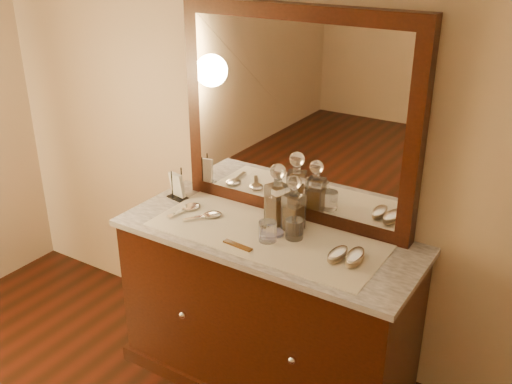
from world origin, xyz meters
TOP-DOWN VIEW (x-y plane):
  - dresser_cabinet at (0.00, 1.96)m, footprint 1.40×0.55m
  - dresser_plinth at (0.00, 1.96)m, footprint 1.46×0.59m
  - knob_left at (-0.30, 1.67)m, footprint 0.04×0.04m
  - knob_right at (0.30, 1.67)m, footprint 0.04×0.04m
  - marble_top at (0.00, 1.96)m, footprint 1.44×0.59m
  - mirror_frame at (0.00, 2.20)m, footprint 1.20×0.08m
  - mirror_glass at (0.00, 2.17)m, footprint 1.06×0.01m
  - lace_runner at (0.00, 1.94)m, footprint 1.10×0.45m
  - pin_dish at (0.04, 1.96)m, footprint 0.11×0.11m
  - comb at (-0.05, 1.78)m, footprint 0.15×0.04m
  - napkin_rack at (-0.60, 2.04)m, footprint 0.12×0.08m
  - decanter_left at (-0.01, 2.07)m, footprint 0.12×0.12m
  - decanter_right at (0.08, 2.05)m, footprint 0.09×0.09m
  - brush_near at (0.37, 1.92)m, footprint 0.07×0.15m
  - brush_far at (0.44, 1.93)m, footprint 0.09×0.16m
  - hand_mirror_outer at (-0.46, 1.96)m, footprint 0.09×0.21m
  - hand_mirror_inner at (-0.33, 1.94)m, footprint 0.15×0.19m
  - tumblers at (0.08, 1.94)m, footprint 0.17×0.17m

SIDE VIEW (x-z plane):
  - dresser_plinth at x=0.00m, z-range 0.00..0.08m
  - dresser_cabinet at x=0.00m, z-range 0.00..0.82m
  - knob_left at x=-0.30m, z-range 0.43..0.47m
  - knob_right at x=0.30m, z-range 0.43..0.47m
  - marble_top at x=0.00m, z-range 0.82..0.85m
  - lace_runner at x=0.00m, z-range 0.85..0.85m
  - comb at x=-0.05m, z-range 0.85..0.86m
  - pin_dish at x=0.04m, z-range 0.85..0.87m
  - hand_mirror_inner at x=-0.33m, z-range 0.85..0.87m
  - hand_mirror_outer at x=-0.46m, z-range 0.85..0.87m
  - brush_near at x=0.37m, z-range 0.85..0.89m
  - brush_far at x=0.44m, z-range 0.85..0.90m
  - tumblers at x=0.08m, z-range 0.85..0.95m
  - napkin_rack at x=-0.60m, z-range 0.83..1.00m
  - decanter_right at x=0.08m, z-range 0.82..1.10m
  - decanter_left at x=-0.01m, z-range 0.82..1.12m
  - mirror_frame at x=0.00m, z-range 0.85..1.85m
  - mirror_glass at x=0.00m, z-range 0.92..1.78m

